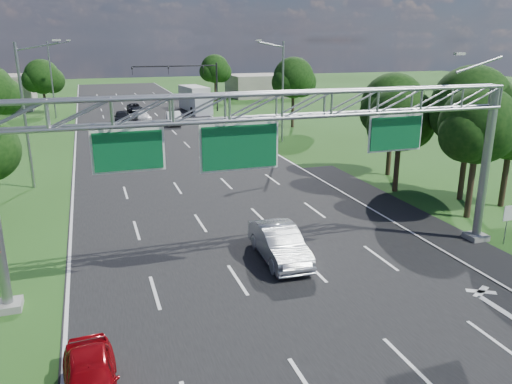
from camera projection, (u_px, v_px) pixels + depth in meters
name	position (u px, v px, depth m)	size (l,w,h in m)	color
ground	(192.00, 174.00, 39.21)	(220.00, 220.00, 0.00)	#234815
road	(192.00, 174.00, 39.21)	(18.00, 180.00, 0.02)	black
road_flare	(431.00, 229.00, 27.82)	(3.00, 30.00, 0.02)	black
sign_gantry	(281.00, 120.00, 20.98)	(23.50, 1.00, 9.56)	gray
regulatory_sign	(508.00, 217.00, 25.31)	(0.60, 0.08, 2.10)	gray
traffic_signal	(193.00, 76.00, 71.72)	(12.21, 0.24, 7.00)	black
streetlight_l_near	(27.00, 109.00, 34.14)	(2.97, 0.22, 10.16)	gray
streetlight_l_far	(53.00, 76.00, 65.87)	(2.97, 0.22, 10.16)	gray
streetlight_r_mid	(281.00, 87.00, 50.10)	(2.97, 0.22, 10.16)	gray
tree_cluster_right	(448.00, 117.00, 32.38)	(9.91, 14.60, 8.68)	#2D2116
tree_verge_lc	(43.00, 78.00, 70.12)	(5.76, 4.80, 7.62)	#2D2116
tree_verge_rd	(294.00, 80.00, 58.83)	(5.76, 4.80, 8.28)	#2D2116
tree_verge_re	(215.00, 70.00, 85.54)	(5.76, 4.80, 7.84)	#2D2116
building_right	(262.00, 86.00, 93.10)	(12.00, 9.00, 4.00)	gray
red_coupe	(90.00, 379.00, 14.47)	(1.59, 3.94, 1.34)	#91060C
silver_sedan	(279.00, 243.00, 23.74)	(1.75, 5.03, 1.66)	#A8ABB3
car_queue_a	(142.00, 116.00, 65.03)	(1.73, 4.26, 1.24)	white
car_queue_b	(135.00, 108.00, 73.39)	(1.96, 4.26, 1.18)	black
car_queue_c	(122.00, 117.00, 62.90)	(1.91, 4.74, 1.62)	black
car_queue_d	(174.00, 118.00, 61.92)	(1.69, 4.86, 1.60)	white
box_truck	(196.00, 100.00, 73.29)	(3.50, 9.74, 3.59)	silver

